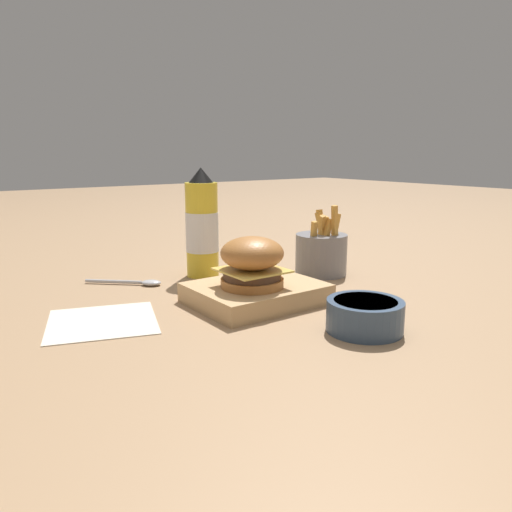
% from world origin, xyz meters
% --- Properties ---
extents(ground_plane, '(6.00, 6.00, 0.00)m').
position_xyz_m(ground_plane, '(0.00, 0.00, 0.00)').
color(ground_plane, '#9E7A56').
extents(serving_board, '(0.22, 0.18, 0.03)m').
position_xyz_m(serving_board, '(-0.03, -0.02, 0.02)').
color(serving_board, tan).
rests_on(serving_board, ground_plane).
extents(burger, '(0.11, 0.11, 0.09)m').
position_xyz_m(burger, '(-0.05, -0.03, 0.08)').
color(burger, '#AD6B33').
rests_on(burger, serving_board).
extents(ketchup_bottle, '(0.07, 0.07, 0.23)m').
position_xyz_m(ketchup_bottle, '(-0.01, 0.21, 0.10)').
color(ketchup_bottle, yellow).
rests_on(ketchup_bottle, ground_plane).
extents(fries_basket, '(0.11, 0.11, 0.15)m').
position_xyz_m(fries_basket, '(0.21, 0.07, 0.05)').
color(fries_basket, slate).
rests_on(fries_basket, ground_plane).
extents(side_bowl, '(0.11, 0.11, 0.05)m').
position_xyz_m(side_bowl, '(0.02, -0.22, 0.03)').
color(side_bowl, '#384C66').
rests_on(side_bowl, ground_plane).
extents(spoon, '(0.13, 0.12, 0.01)m').
position_xyz_m(spoon, '(-0.15, 0.22, 0.01)').
color(spoon, '#B2B2B7').
rests_on(spoon, ground_plane).
extents(ketchup_puddle, '(0.06, 0.06, 0.00)m').
position_xyz_m(ketchup_puddle, '(0.14, -0.12, 0.00)').
color(ketchup_puddle, '#9E140F').
rests_on(ketchup_puddle, ground_plane).
extents(parchment_square, '(0.21, 0.21, 0.00)m').
position_xyz_m(parchment_square, '(-0.29, 0.04, 0.00)').
color(parchment_square, beige).
rests_on(parchment_square, ground_plane).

